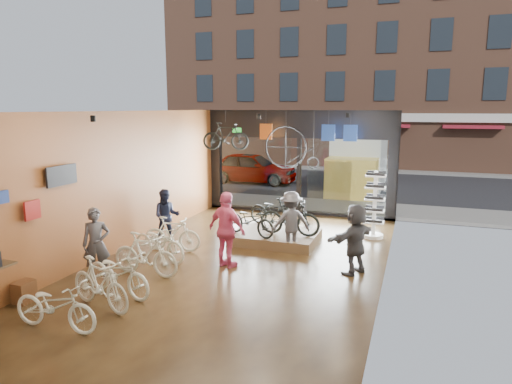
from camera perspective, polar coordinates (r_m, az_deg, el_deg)
The scene contains 35 objects.
ground_plane at distance 11.67m, azimuth -2.01°, elevation -9.05°, with size 7.00×12.00×0.04m, color black.
ceiling at distance 11.00m, azimuth -2.14°, elevation 10.16°, with size 7.00×12.00×0.04m, color black.
wall_left at distance 12.88m, azimuth -16.82°, elevation 1.18°, with size 0.04×12.00×3.80m, color #A26332.
wall_right at distance 10.44m, azimuth 16.22°, elevation -0.88°, with size 0.04×12.00×3.80m, color beige.
wall_back at distance 6.16m, azimuth -23.27°, elevation -9.17°, with size 7.00×0.04×3.80m, color beige.
storefront at distance 16.85m, azimuth 5.42°, elevation 3.69°, with size 7.00×0.26×3.80m, color black, non-canonical shape.
exit_sign at distance 17.37m, azimuth -2.38°, elevation 7.73°, with size 0.35×0.06×0.18m, color #198C26.
street_road at distance 25.85m, azimuth 10.20°, elevation 1.66°, with size 30.00×18.00×0.02m, color black.
sidewalk_near at distance 18.30m, azimuth 6.23°, elevation -1.63°, with size 30.00×2.40×0.12m, color slate.
sidewalk_far at distance 29.76m, azimuth 11.46°, elevation 2.90°, with size 30.00×2.00×0.12m, color slate.
opposite_building at distance 32.14m, azimuth 12.58°, elevation 15.82°, with size 26.00×5.00×14.00m, color brown.
street_car at distance 23.86m, azimuth -0.60°, elevation 3.08°, with size 1.90×4.72×1.61m, color gray.
box_truck at distance 21.54m, azimuth 12.57°, elevation 3.34°, with size 2.19×6.58×2.59m, color silver, non-canonical shape.
floor_bike_0 at distance 9.00m, azimuth -23.79°, elevation -12.87°, with size 0.60×1.72×0.90m, color beige.
floor_bike_1 at distance 9.55m, azimuth -18.93°, elevation -10.79°, with size 0.48×1.70×1.02m, color beige.
floor_bike_2 at distance 10.10m, azimuth -16.86°, elevation -9.68°, with size 0.63×1.82×0.95m, color beige.
floor_bike_3 at distance 11.04m, azimuth -13.66°, elevation -7.58°, with size 0.48×1.72×1.03m, color beige.
floor_bike_4 at distance 12.07m, azimuth -12.01°, elevation -6.16°, with size 0.63×1.80×0.95m, color beige.
floor_bike_5 at distance 12.73m, azimuth -10.43°, elevation -5.18°, with size 0.45×1.60×0.96m, color beige.
display_platform at distance 13.41m, azimuth 2.47°, elevation -5.68°, with size 2.40×1.80×0.30m, color #4D3921.
display_bike_left at distance 12.95m, azimuth -0.73°, elevation -3.55°, with size 0.59×1.68×0.88m, color black.
display_bike_mid at distance 12.98m, azimuth 4.22°, elevation -3.14°, with size 0.50×1.76×1.06m, color black.
display_bike_right at distance 13.96m, azimuth 2.40°, elevation -2.41°, with size 0.62×1.78×0.94m, color black.
customer_0 at distance 11.01m, azimuth -19.33°, elevation -6.17°, with size 0.61×0.40×1.68m, color #3F3F44.
customer_1 at distance 13.50m, azimuth -11.11°, elevation -2.97°, with size 0.76×0.60×1.57m, color #161C33.
customer_2 at distance 11.19m, azimuth -3.66°, elevation -4.75°, with size 1.11×0.46×1.89m, color #CC4C72.
customer_3 at distance 12.44m, azimuth 4.38°, elevation -3.73°, with size 1.08×0.62×1.67m, color #3F3F44.
customer_5 at distance 11.03m, azimuth 12.28°, elevation -5.75°, with size 1.56×0.50×1.69m, color #3F3F44.
sunglasses_rack at distance 14.13m, azimuth 14.60°, elevation -1.54°, with size 0.60×0.49×2.04m, color white, non-canonical shape.
wall_merch at distance 10.34m, azimuth -27.49°, elevation -5.18°, with size 0.40×2.40×2.60m, color navy, non-canonical shape.
penny_farthing at distance 15.66m, azimuth 4.81°, elevation 5.39°, with size 1.83×0.06×1.46m, color black, non-canonical shape.
hung_bike at distance 15.73m, azimuth -3.81°, elevation 6.98°, with size 0.45×1.58×0.95m, color black.
jersey_left at distance 16.27m, azimuth 1.25°, elevation 7.55°, with size 0.45×0.03×0.55m, color #CC5919.
jersey_mid at distance 15.72m, azimuth 9.02°, elevation 7.33°, with size 0.45×0.03×0.55m, color #1E3F99.
jersey_right at distance 15.60m, azimuth 11.70°, elevation 7.22°, with size 0.45×0.03×0.55m, color #1E3F99.
Camera 1 is at (4.03, -10.24, 3.88)m, focal length 32.00 mm.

